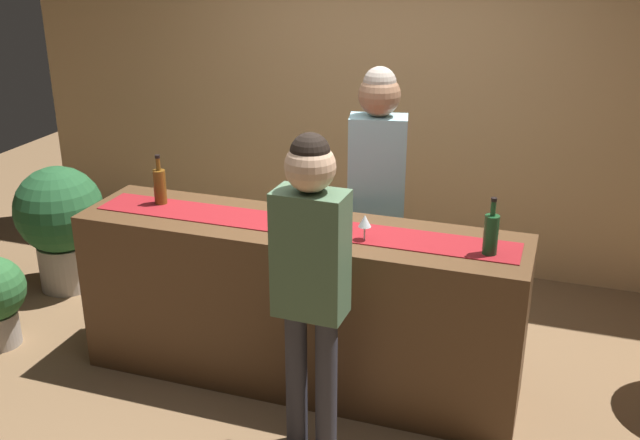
# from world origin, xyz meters

# --- Properties ---
(ground_plane) EXTENTS (10.00, 10.00, 0.00)m
(ground_plane) POSITION_xyz_m (0.00, 0.00, 0.00)
(ground_plane) COLOR brown
(back_wall) EXTENTS (6.00, 0.12, 2.90)m
(back_wall) POSITION_xyz_m (0.00, 1.90, 1.45)
(back_wall) COLOR tan
(back_wall) RESTS_ON ground
(bar_counter) EXTENTS (2.53, 0.60, 0.98)m
(bar_counter) POSITION_xyz_m (0.00, 0.00, 0.49)
(bar_counter) COLOR #543821
(bar_counter) RESTS_ON ground
(counter_runner_cloth) EXTENTS (2.40, 0.28, 0.01)m
(counter_runner_cloth) POSITION_xyz_m (0.00, 0.00, 0.98)
(counter_runner_cloth) COLOR maroon
(counter_runner_cloth) RESTS_ON bar_counter
(wine_bottle_amber) EXTENTS (0.07, 0.07, 0.30)m
(wine_bottle_amber) POSITION_xyz_m (-0.89, 0.06, 1.09)
(wine_bottle_amber) COLOR brown
(wine_bottle_amber) RESTS_ON bar_counter
(wine_bottle_green) EXTENTS (0.07, 0.07, 0.30)m
(wine_bottle_green) POSITION_xyz_m (1.04, -0.05, 1.09)
(wine_bottle_green) COLOR #194723
(wine_bottle_green) RESTS_ON bar_counter
(wine_glass_near_customer) EXTENTS (0.07, 0.07, 0.14)m
(wine_glass_near_customer) POSITION_xyz_m (0.40, -0.08, 1.08)
(wine_glass_near_customer) COLOR silver
(wine_glass_near_customer) RESTS_ON bar_counter
(wine_glass_mid_counter) EXTENTS (0.07, 0.07, 0.14)m
(wine_glass_mid_counter) POSITION_xyz_m (0.23, -0.01, 1.08)
(wine_glass_mid_counter) COLOR silver
(wine_glass_mid_counter) RESTS_ON bar_counter
(bartender) EXTENTS (0.37, 0.27, 1.77)m
(bartender) POSITION_xyz_m (0.29, 0.58, 1.11)
(bartender) COLOR #26262B
(bartender) RESTS_ON ground
(customer_sipping) EXTENTS (0.35, 0.23, 1.67)m
(customer_sipping) POSITION_xyz_m (0.28, -0.57, 1.03)
(customer_sipping) COLOR #33333D
(customer_sipping) RESTS_ON ground
(potted_plant_tall) EXTENTS (0.63, 0.63, 0.93)m
(potted_plant_tall) POSITION_xyz_m (-2.06, 0.57, 0.54)
(potted_plant_tall) COLOR #9E9389
(potted_plant_tall) RESTS_ON ground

